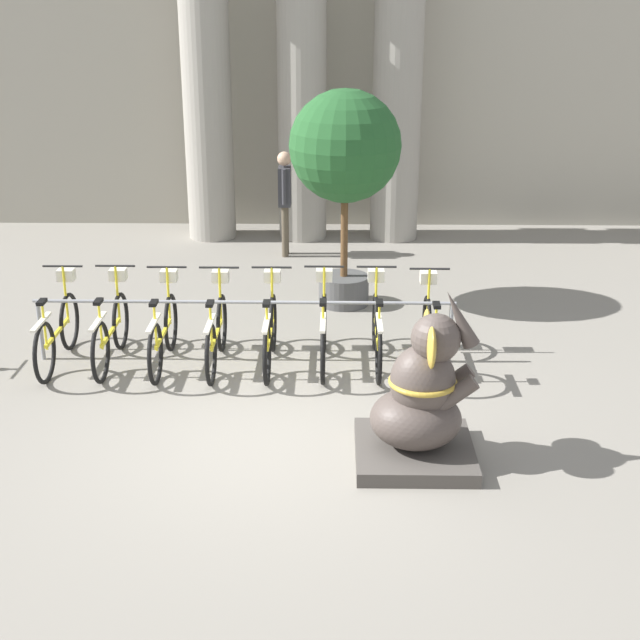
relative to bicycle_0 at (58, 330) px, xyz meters
The scene contains 17 objects.
ground_plane 3.29m from the bicycle_0, 34.08° to the right, with size 60.00×60.00×0.00m, color gray.
building_facade 7.73m from the bicycle_0, 68.26° to the left, with size 20.00×0.20×6.00m.
column_left 6.27m from the bicycle_0, 79.44° to the left, with size 1.05×1.05×5.16m.
column_middle 6.74m from the bicycle_0, 64.93° to the left, with size 1.05×1.05×5.16m.
column_right 7.54m from the bicycle_0, 53.16° to the left, with size 1.05×1.05×5.16m.
bike_rack 2.22m from the bicycle_0, ahead, with size 5.02×0.05×0.77m.
bicycle_0 is the anchor object (origin of this frame).
bicycle_1 0.63m from the bicycle_0, ahead, with size 0.48×1.72×1.10m.
bicycle_2 1.26m from the bicycle_0, ahead, with size 0.48×1.72×1.10m.
bicycle_3 1.89m from the bicycle_0, ahead, with size 0.48×1.72×1.10m.
bicycle_4 2.52m from the bicycle_0, ahead, with size 0.48×1.72×1.10m.
bicycle_5 3.15m from the bicycle_0, ahead, with size 0.48×1.72×1.10m.
bicycle_6 3.79m from the bicycle_0, ahead, with size 0.48×1.72×1.10m.
bicycle_7 4.42m from the bicycle_0, ahead, with size 0.48×1.72×1.10m.
elephant_statue 4.66m from the bicycle_0, 28.36° to the right, with size 1.13×1.13×1.73m.
person_pedestrian 5.25m from the bicycle_0, 61.99° to the left, with size 0.23×0.47×1.74m.
potted_tree 4.39m from the bicycle_0, 32.68° to the left, with size 1.52×1.52×3.00m.
Camera 1 is at (0.59, -7.94, 4.27)m, focal length 50.00 mm.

